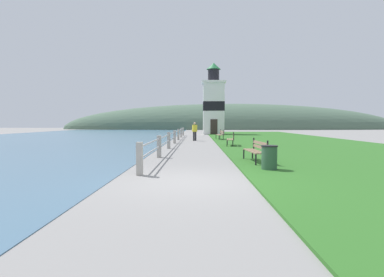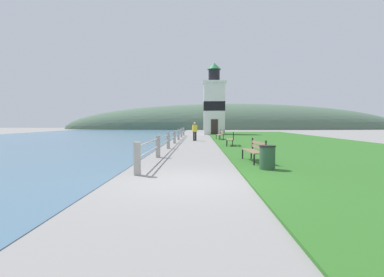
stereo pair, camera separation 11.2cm
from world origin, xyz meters
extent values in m
plane|color=gray|center=(0.00, 0.00, 0.00)|extent=(160.00, 160.00, 0.00)
cube|color=#2D6623|center=(7.62, 16.70, 0.03)|extent=(12.00, 50.09, 0.06)
cube|color=#476B84|center=(-14.12, 16.70, 0.01)|extent=(24.00, 80.15, 0.01)
cube|color=#A8A399|center=(-1.52, 1.00, 0.50)|extent=(0.18, 0.18, 1.00)
cube|color=#A8A399|center=(-1.52, 5.56, 0.50)|extent=(0.18, 0.18, 1.00)
cube|color=#A8A399|center=(-1.52, 10.13, 0.50)|extent=(0.18, 0.18, 1.00)
cube|color=#A8A399|center=(-1.52, 14.69, 0.50)|extent=(0.18, 0.18, 1.00)
cube|color=#A8A399|center=(-1.52, 19.26, 0.50)|extent=(0.18, 0.18, 1.00)
cube|color=#A8A399|center=(-1.52, 23.82, 0.50)|extent=(0.18, 0.18, 1.00)
cube|color=#A8A399|center=(-1.52, 28.39, 0.50)|extent=(0.18, 0.18, 1.00)
cylinder|color=#B2B2B7|center=(-1.52, 14.69, 0.85)|extent=(0.06, 27.39, 0.06)
cylinder|color=#B2B2B7|center=(-1.52, 14.69, 0.50)|extent=(0.06, 27.39, 0.06)
cube|color=#846B51|center=(2.27, 3.72, 0.47)|extent=(0.25, 1.97, 0.04)
cube|color=#846B51|center=(2.42, 3.73, 0.47)|extent=(0.25, 1.97, 0.04)
cube|color=#846B51|center=(2.56, 3.74, 0.47)|extent=(0.25, 1.97, 0.04)
cube|color=#846B51|center=(2.65, 3.75, 0.79)|extent=(0.19, 1.97, 0.11)
cube|color=#846B51|center=(2.65, 3.75, 0.63)|extent=(0.19, 1.97, 0.11)
cube|color=black|center=(2.30, 2.76, 0.23)|extent=(0.05, 0.05, 0.45)
cube|color=black|center=(2.17, 4.67, 0.23)|extent=(0.05, 0.05, 0.45)
cube|color=black|center=(2.67, 2.79, 0.23)|extent=(0.05, 0.05, 0.45)
cube|color=black|center=(2.54, 4.70, 0.23)|extent=(0.05, 0.05, 0.45)
cube|color=black|center=(2.72, 2.79, 0.70)|extent=(0.05, 0.05, 0.49)
cube|color=black|center=(2.58, 4.70, 0.70)|extent=(0.05, 0.05, 0.49)
cube|color=#846B51|center=(2.22, 11.88, 0.47)|extent=(0.31, 1.77, 0.04)
cube|color=#846B51|center=(2.37, 11.86, 0.47)|extent=(0.31, 1.77, 0.04)
cube|color=#846B51|center=(2.51, 11.85, 0.47)|extent=(0.31, 1.77, 0.04)
cube|color=#846B51|center=(2.60, 11.84, 0.79)|extent=(0.25, 1.76, 0.11)
cube|color=#846B51|center=(2.60, 11.84, 0.63)|extent=(0.25, 1.76, 0.11)
cube|color=black|center=(2.09, 11.03, 0.23)|extent=(0.06, 0.06, 0.45)
cube|color=black|center=(2.28, 12.73, 0.23)|extent=(0.06, 0.06, 0.45)
cube|color=black|center=(2.46, 10.99, 0.23)|extent=(0.06, 0.06, 0.45)
cube|color=black|center=(2.65, 12.69, 0.23)|extent=(0.06, 0.06, 0.45)
cube|color=black|center=(2.51, 10.98, 0.70)|extent=(0.06, 0.06, 0.49)
cube|color=black|center=(2.70, 12.69, 0.70)|extent=(0.06, 0.06, 0.49)
cube|color=#846B51|center=(2.07, 19.17, 0.47)|extent=(0.27, 1.96, 0.04)
cube|color=#846B51|center=(2.21, 19.18, 0.47)|extent=(0.27, 1.96, 0.04)
cube|color=#846B51|center=(2.36, 19.19, 0.47)|extent=(0.27, 1.96, 0.04)
cube|color=#846B51|center=(2.45, 19.20, 0.79)|extent=(0.21, 1.95, 0.11)
cube|color=#846B51|center=(2.45, 19.20, 0.63)|extent=(0.21, 1.95, 0.11)
cube|color=black|center=(2.10, 18.22, 0.23)|extent=(0.05, 0.05, 0.45)
cube|color=black|center=(1.96, 20.12, 0.23)|extent=(0.05, 0.05, 0.45)
cube|color=black|center=(2.47, 18.25, 0.23)|extent=(0.05, 0.05, 0.45)
cube|color=black|center=(2.33, 20.15, 0.23)|extent=(0.05, 0.05, 0.45)
cube|color=black|center=(2.52, 18.25, 0.70)|extent=(0.05, 0.05, 0.49)
cube|color=black|center=(2.37, 20.15, 0.70)|extent=(0.05, 0.05, 0.49)
cube|color=white|center=(2.33, 31.84, 3.36)|extent=(2.70, 2.70, 6.71)
cube|color=black|center=(2.33, 31.84, 3.69)|extent=(2.74, 2.74, 1.21)
cube|color=white|center=(2.33, 31.84, 6.84)|extent=(3.11, 3.11, 0.25)
cylinder|color=black|center=(2.33, 31.84, 7.75)|extent=(1.49, 1.49, 1.58)
cone|color=#23703D|center=(2.33, 31.84, 8.97)|extent=(1.86, 1.86, 0.87)
cube|color=#332823|center=(2.33, 30.47, 1.00)|extent=(0.90, 0.06, 2.00)
cylinder|color=#28282D|center=(-0.10, 17.87, 0.39)|extent=(0.15, 0.15, 0.79)
cylinder|color=#28282D|center=(0.05, 17.95, 0.39)|extent=(0.15, 0.15, 0.79)
cube|color=yellow|center=(-0.02, 17.91, 1.08)|extent=(0.45, 0.37, 0.59)
sphere|color=tan|center=(-0.02, 17.91, 1.50)|extent=(0.21, 0.21, 0.21)
cylinder|color=#2D5138|center=(2.55, 1.83, 0.40)|extent=(0.50, 0.50, 0.80)
cylinder|color=black|center=(2.55, 1.83, 0.82)|extent=(0.54, 0.54, 0.04)
ellipsoid|color=#4C6651|center=(8.00, 63.39, 0.00)|extent=(80.00, 16.00, 12.00)
camera|label=1|loc=(0.22, -7.88, 1.58)|focal=28.00mm
camera|label=2|loc=(0.33, -7.88, 1.58)|focal=28.00mm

